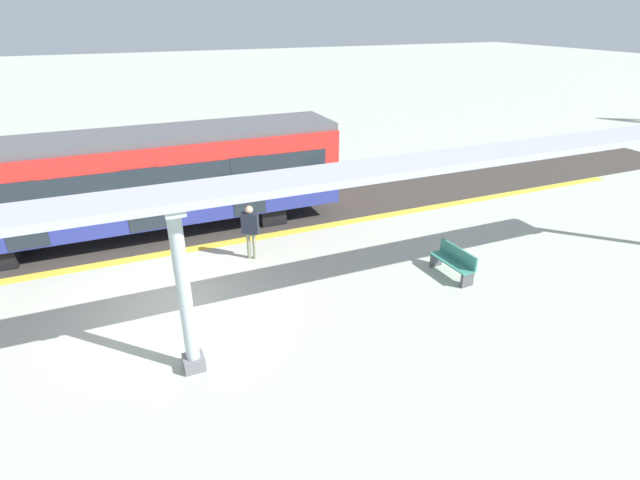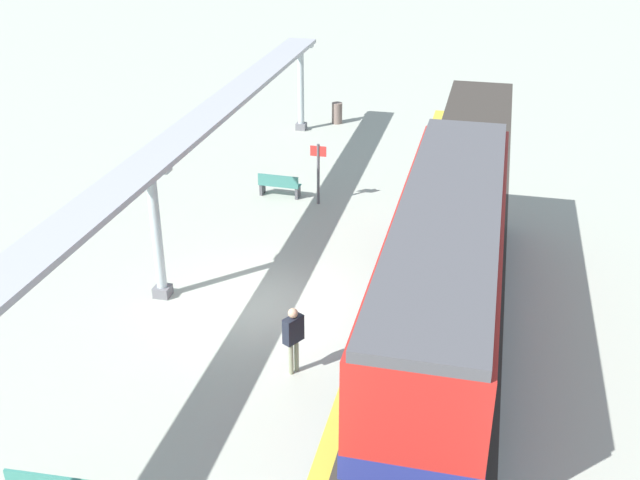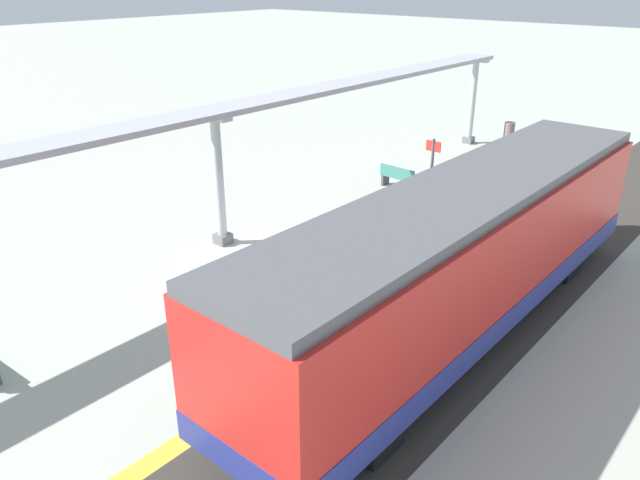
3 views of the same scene
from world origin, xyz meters
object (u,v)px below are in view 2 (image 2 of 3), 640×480
Objects in this scene: canopy_pillar_nearest at (301,87)px; bench_near_end at (279,185)px; platform_info_sign at (318,168)px; passenger_waiting_near_edge at (293,333)px; canopy_pillar_second at (157,233)px; train_near_carriage at (445,264)px; trash_bin at (337,113)px.

bench_near_end is at bearing 98.84° from canopy_pillar_nearest.
platform_info_sign is 1.26× the size of passenger_waiting_near_edge.
canopy_pillar_second is 1.74× the size of platform_info_sign.
canopy_pillar_nearest is at bearing -90.00° from canopy_pillar_second.
canopy_pillar_second is 2.53× the size of bench_near_end.
train_near_carriage reaches higher than trash_bin.
passenger_waiting_near_edge is at bearing 104.14° from canopy_pillar_nearest.
trash_bin is at bearing -94.74° from canopy_pillar_second.
canopy_pillar_second reaches higher than platform_info_sign.
platform_info_sign is (-2.70, -7.24, -0.62)m from canopy_pillar_second.
passenger_waiting_near_edge is (-3.10, 19.04, 0.61)m from trash_bin.
platform_info_sign is at bearing 169.56° from bench_near_end.
trash_bin is 19.30m from passenger_waiting_near_edge.
canopy_pillar_second is at bearing 80.99° from bench_near_end.
trash_bin is (-0.17, -8.97, 0.04)m from bench_near_end.
trash_bin is (-1.37, -16.48, -1.46)m from canopy_pillar_second.
bench_near_end is at bearing -10.44° from platform_info_sign.
canopy_pillar_nearest is (7.64, -14.92, 0.11)m from train_near_carriage.
canopy_pillar_second is 16.60m from trash_bin.
train_near_carriage is 3.46× the size of canopy_pillar_second.
passenger_waiting_near_edge reaches higher than bench_near_end.
canopy_pillar_second is 7.76m from bench_near_end.
canopy_pillar_nearest is 8.41m from platform_info_sign.
train_near_carriage is at bearing -138.50° from passenger_waiting_near_edge.
train_near_carriage is 4.31m from passenger_waiting_near_edge.
canopy_pillar_nearest is 1.00× the size of canopy_pillar_second.
bench_near_end is 1.77m from platform_info_sign.
train_near_carriage reaches higher than platform_info_sign.
train_near_carriage is at bearing 117.12° from canopy_pillar_nearest.
bench_near_end is 8.97m from trash_bin.
train_near_carriage is at bearing 131.62° from bench_near_end.
train_near_carriage is 17.45m from trash_bin.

